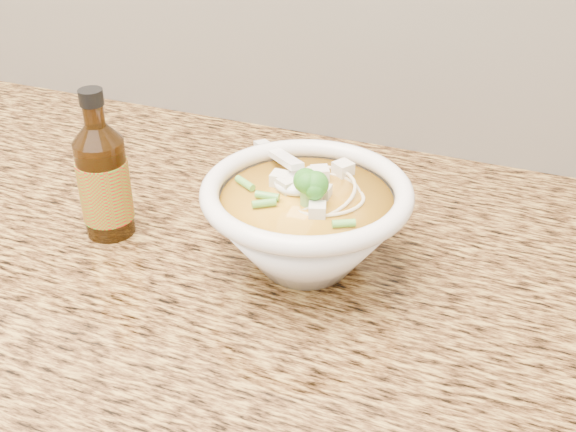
% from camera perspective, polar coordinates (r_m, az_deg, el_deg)
% --- Properties ---
extents(counter_slab, '(4.00, 0.68, 0.04)m').
position_cam_1_polar(counter_slab, '(0.95, -20.25, 0.25)').
color(counter_slab, '#A7833D').
rests_on(counter_slab, cabinet).
extents(soup_bowl, '(0.21, 0.21, 0.12)m').
position_cam_1_polar(soup_bowl, '(0.74, 1.42, -0.61)').
color(soup_bowl, white).
rests_on(soup_bowl, counter_slab).
extents(hot_sauce_bottle, '(0.07, 0.07, 0.17)m').
position_cam_1_polar(hot_sauce_bottle, '(0.81, -14.34, 2.66)').
color(hot_sauce_bottle, '#3A2007').
rests_on(hot_sauce_bottle, counter_slab).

